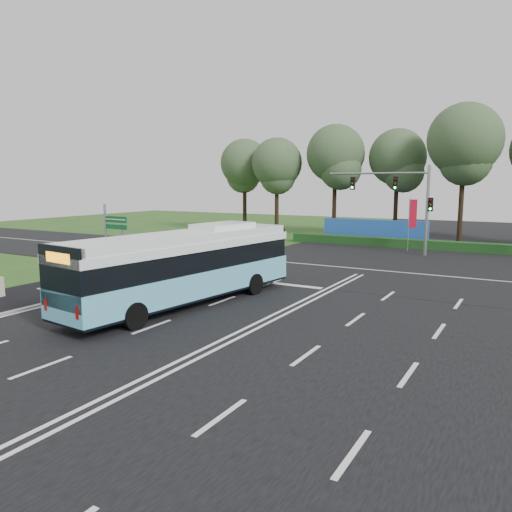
{
  "coord_description": "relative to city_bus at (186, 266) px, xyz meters",
  "views": [
    {
      "loc": [
        9.67,
        -19.42,
        5.65
      ],
      "look_at": [
        -2.6,
        2.0,
        2.02
      ],
      "focal_mm": 35.0,
      "sensor_mm": 36.0,
      "label": 1
    }
  ],
  "objects": [
    {
      "name": "ground",
      "position": [
        4.41,
        1.38,
        -1.84
      ],
      "size": [
        120.0,
        120.0,
        0.0
      ],
      "primitive_type": "plane",
      "color": "#28521B",
      "rests_on": "ground"
    },
    {
      "name": "road_main",
      "position": [
        4.41,
        1.38,
        -1.82
      ],
      "size": [
        20.0,
        120.0,
        0.04
      ],
      "primitive_type": "cube",
      "color": "black",
      "rests_on": "ground"
    },
    {
      "name": "road_cross",
      "position": [
        4.41,
        13.38,
        -1.82
      ],
      "size": [
        120.0,
        14.0,
        0.05
      ],
      "primitive_type": "cube",
      "color": "black",
      "rests_on": "ground"
    },
    {
      "name": "bike_path",
      "position": [
        -8.09,
        -1.62,
        -1.81
      ],
      "size": [
        5.0,
        18.0,
        0.06
      ],
      "primitive_type": "cube",
      "color": "black",
      "rests_on": "ground"
    },
    {
      "name": "kerb_strip",
      "position": [
        -5.69,
        -1.62,
        -1.78
      ],
      "size": [
        0.25,
        18.0,
        0.12
      ],
      "primitive_type": "cube",
      "color": "gray",
      "rests_on": "ground"
    },
    {
      "name": "city_bus",
      "position": [
        0.0,
        0.0,
        0.0
      ],
      "size": [
        4.23,
        12.98,
        3.66
      ],
      "rotation": [
        0.0,
        0.0,
        -0.13
      ],
      "color": "#5BB6D3",
      "rests_on": "ground"
    },
    {
      "name": "pedestrian_signal",
      "position": [
        -7.19,
        3.25,
        -0.04
      ],
      "size": [
        0.3,
        0.41,
        3.3
      ],
      "rotation": [
        0.0,
        0.0,
        0.3
      ],
      "color": "gray",
      "rests_on": "ground"
    },
    {
      "name": "street_sign",
      "position": [
        -6.0,
        1.22,
        0.96
      ],
      "size": [
        1.76,
        0.23,
        4.51
      ],
      "rotation": [
        0.0,
        0.0,
        -0.07
      ],
      "color": "gray",
      "rests_on": "ground"
    },
    {
      "name": "banner_flag_mid",
      "position": [
        4.81,
        24.04,
        1.03
      ],
      "size": [
        0.6,
        0.3,
        4.39
      ],
      "rotation": [
        0.0,
        0.0,
        0.42
      ],
      "color": "gray",
      "rests_on": "ground"
    },
    {
      "name": "traffic_light_gantry",
      "position": [
        4.61,
        21.88,
        2.82
      ],
      "size": [
        8.41,
        0.28,
        7.0
      ],
      "color": "gray",
      "rests_on": "ground"
    },
    {
      "name": "hedge",
      "position": [
        4.41,
        25.88,
        -1.44
      ],
      "size": [
        22.0,
        1.2,
        0.8
      ],
      "primitive_type": "cube",
      "color": "#163D16",
      "rests_on": "ground"
    },
    {
      "name": "blue_hoarding",
      "position": [
        0.41,
        28.38,
        -0.74
      ],
      "size": [
        10.0,
        0.3,
        2.2
      ],
      "primitive_type": "cube",
      "color": "blue",
      "rests_on": "ground"
    },
    {
      "name": "eucalyptus_row",
      "position": [
        1.86,
        32.16,
        6.56
      ],
      "size": [
        41.46,
        9.41,
        12.81
      ],
      "color": "black",
      "rests_on": "ground"
    }
  ]
}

